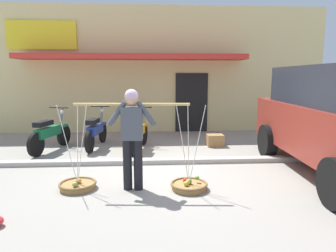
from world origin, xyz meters
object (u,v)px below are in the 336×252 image
motorcycle_second_in_row (96,131)px  wooden_crate (215,140)px  motorcycle_third_in_row (138,133)px  fruit_vendor (132,133)px  fruit_basket_left_side (78,185)px  fruit_basket_right_side (189,185)px  motorcycle_nearest_shop (50,134)px

motorcycle_second_in_row → wooden_crate: (3.22, -0.04, -0.29)m
motorcycle_third_in_row → motorcycle_second_in_row: bearing=163.5°
motorcycle_second_in_row → motorcycle_third_in_row: size_ratio=1.01×
fruit_vendor → fruit_basket_left_side: 1.31m
fruit_basket_right_side → motorcycle_third_in_row: bearing=108.7°
motorcycle_second_in_row → wooden_crate: 3.24m
fruit_basket_left_side → fruit_basket_right_side: 1.90m
fruit_basket_left_side → wooden_crate: fruit_basket_left_side is taller
fruit_basket_left_side → motorcycle_second_in_row: (-0.20, 3.03, 0.38)m
motorcycle_nearest_shop → motorcycle_third_in_row: 2.25m
fruit_basket_right_side → motorcycle_third_in_row: size_ratio=0.81×
motorcycle_nearest_shop → motorcycle_third_in_row: bearing=-0.9°
fruit_basket_left_side → fruit_basket_right_side: (1.89, -0.14, 0.00)m
fruit_basket_left_side → motorcycle_second_in_row: 3.06m
fruit_basket_right_side → motorcycle_second_in_row: bearing=123.4°
motorcycle_second_in_row → fruit_vendor: bearing=-69.7°
motorcycle_nearest_shop → motorcycle_second_in_row: (1.12, 0.30, 0.00)m
motorcycle_nearest_shop → motorcycle_second_in_row: size_ratio=0.98×
fruit_basket_right_side → wooden_crate: 3.33m
fruit_vendor → fruit_basket_left_side: size_ratio=1.31×
fruit_basket_right_side → motorcycle_third_in_row: 3.01m
motorcycle_nearest_shop → motorcycle_second_in_row: bearing=15.0°
fruit_basket_right_side → motorcycle_second_in_row: (-2.09, 3.16, 0.38)m
motorcycle_second_in_row → motorcycle_third_in_row: (1.13, -0.34, 0.00)m
motorcycle_nearest_shop → wooden_crate: size_ratio=4.04×
fruit_vendor → motorcycle_second_in_row: bearing=110.3°
fruit_vendor → motorcycle_second_in_row: fruit_vendor is taller
fruit_basket_left_side → wooden_crate: 4.26m
wooden_crate → fruit_vendor: bearing=-124.2°
fruit_basket_left_side → motorcycle_nearest_shop: (-1.31, 2.73, 0.38)m
fruit_vendor → fruit_basket_right_side: fruit_vendor is taller
fruit_basket_right_side → wooden_crate: (1.13, 3.13, 0.08)m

